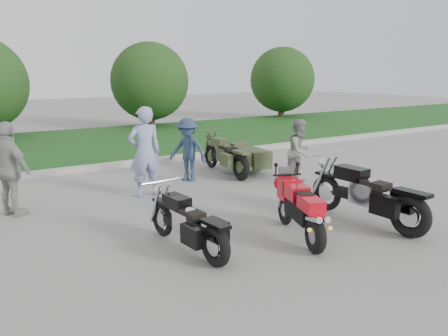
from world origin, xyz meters
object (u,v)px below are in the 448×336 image
cruiser_left (190,226)px  cruiser_sidecar (241,157)px  cruiser_right (370,197)px  person_denim (188,150)px  person_stripe (145,152)px  sportbike_red (300,208)px  person_grey (300,151)px  person_back (10,169)px

cruiser_left → cruiser_sidecar: cruiser_sidecar is taller
cruiser_right → person_denim: person_denim is taller
cruiser_right → cruiser_sidecar: bearing=82.9°
cruiser_right → person_stripe: (-2.62, 3.81, 0.48)m
cruiser_right → cruiser_sidecar: (0.38, 4.53, -0.07)m
cruiser_sidecar → person_stripe: person_stripe is taller
cruiser_sidecar → person_denim: bearing=-174.6°
sportbike_red → cruiser_right: (1.50, -0.15, -0.03)m
cruiser_sidecar → person_denim: 1.63m
cruiser_right → cruiser_sidecar: 4.55m
cruiser_left → person_grey: 4.77m
sportbike_red → person_back: size_ratio=1.00×
cruiser_left → cruiser_right: 3.31m
person_denim → person_stripe: bearing=-94.2°
cruiser_right → person_grey: bearing=69.4°
person_stripe → cruiser_right: bearing=130.0°
sportbike_red → person_grey: bearing=68.2°
cruiser_left → person_stripe: (0.63, 3.16, 0.57)m
person_denim → person_back: 4.07m
sportbike_red → cruiser_right: bearing=14.7°
sportbike_red → person_grey: size_ratio=1.14×
person_stripe → person_grey: bearing=170.7°
person_grey → person_denim: size_ratio=1.00×
cruiser_right → person_stripe: person_stripe is taller
cruiser_right → person_denim: size_ratio=1.60×
person_grey → cruiser_sidecar: bearing=96.3°
sportbike_red → cruiser_sidecar: bearing=87.1°
cruiser_right → person_denim: 4.68m
cruiser_left → person_stripe: 3.27m
person_denim → cruiser_left: bearing=-58.7°
person_stripe → cruiser_left: bearing=84.2°
sportbike_red → cruiser_left: bearing=-175.5°
person_denim → cruiser_right: bearing=-15.9°
person_stripe → person_denim: 1.59m
cruiser_sidecar → person_stripe: size_ratio=1.21×
cruiser_left → person_grey: (4.20, 2.22, 0.37)m
sportbike_red → person_back: bearing=155.0°
cruiser_left → person_stripe: bearing=74.0°
sportbike_red → person_denim: (0.30, 4.37, 0.26)m
sportbike_red → person_denim: person_denim is taller
person_grey → cruiser_right: bearing=-121.0°
sportbike_red → person_denim: size_ratio=1.14×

